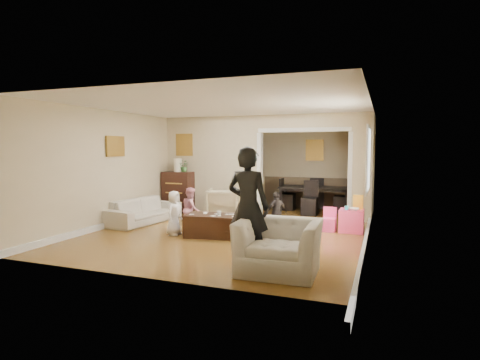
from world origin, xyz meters
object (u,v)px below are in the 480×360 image
at_px(dresser, 178,192).
at_px(child_kneel_b, 191,209).
at_px(cyan_cup, 347,208).
at_px(play_table, 351,221).
at_px(dining_table, 314,199).
at_px(sofa, 144,211).
at_px(coffee_table, 216,226).
at_px(armchair_back, 224,203).
at_px(coffee_cup, 219,213).
at_px(armchair_front, 279,246).
at_px(child_kneel_a, 174,213).
at_px(table_lamp, 178,165).
at_px(adult_person, 248,207).
at_px(child_toddler, 277,212).

xyz_separation_m(dresser, child_kneel_b, (1.49, -2.09, -0.09)).
relative_size(dresser, cyan_cup, 13.90).
xyz_separation_m(play_table, dining_table, (-1.20, 2.41, 0.10)).
height_order(sofa, coffee_table, sofa).
distance_m(armchair_back, dresser, 1.60).
distance_m(armchair_back, coffee_cup, 2.17).
xyz_separation_m(armchair_front, child_kneel_a, (-2.60, 1.57, 0.08)).
xyz_separation_m(table_lamp, cyan_cup, (4.59, -1.04, -0.78)).
height_order(coffee_cup, child_kneel_a, child_kneel_a).
distance_m(coffee_cup, play_table, 2.82).
height_order(dresser, play_table, dresser).
height_order(sofa, armchair_front, armchair_front).
relative_size(coffee_table, child_kneel_a, 1.31).
bearing_deg(coffee_table, armchair_back, 108.45).
distance_m(sofa, child_kneel_b, 1.56).
height_order(dresser, coffee_table, dresser).
height_order(dresser, adult_person, adult_person).
distance_m(dresser, coffee_table, 3.26).
xyz_separation_m(coffee_table, play_table, (2.50, 1.40, 0.02)).
height_order(cyan_cup, child_kneel_a, child_kneel_a).
xyz_separation_m(dining_table, child_toddler, (-0.25, -3.07, 0.09)).
xyz_separation_m(armchair_front, coffee_cup, (-1.65, 1.67, 0.11)).
relative_size(armchair_back, dresser, 0.73).
bearing_deg(dresser, armchair_back, -15.17).
xyz_separation_m(table_lamp, child_toddler, (3.24, -1.64, -0.86)).
bearing_deg(cyan_cup, child_toddler, -155.95).
xyz_separation_m(dresser, adult_person, (3.43, -3.99, 0.34)).
relative_size(sofa, armchair_front, 1.71).
bearing_deg(child_toddler, armchair_back, -86.05).
xyz_separation_m(play_table, child_kneel_a, (-3.35, -1.55, 0.21)).
xyz_separation_m(coffee_cup, adult_person, (1.14, -1.55, 0.41)).
bearing_deg(child_kneel_a, play_table, -65.46).
relative_size(armchair_front, child_kneel_b, 1.22).
xyz_separation_m(coffee_cup, child_kneel_b, (-0.80, 0.35, -0.02)).
bearing_deg(armchair_back, play_table, 154.91).
height_order(table_lamp, coffee_table, table_lamp).
relative_size(adult_person, child_kneel_a, 1.98).
bearing_deg(coffee_cup, child_kneel_b, 156.37).
distance_m(coffee_cup, adult_person, 1.97).
bearing_deg(armchair_back, coffee_table, 93.73).
distance_m(dresser, child_kneel_a, 2.88).
bearing_deg(sofa, child_toddler, -83.60).
xyz_separation_m(armchair_back, play_table, (3.16, -0.58, -0.13)).
relative_size(play_table, adult_person, 0.27).
relative_size(sofa, coffee_table, 1.65).
distance_m(sofa, adult_person, 4.20).
bearing_deg(play_table, child_kneel_a, -155.14).
relative_size(coffee_cup, child_toddler, 0.11).
distance_m(coffee_table, adult_person, 2.13).
distance_m(sofa, coffee_table, 2.31).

